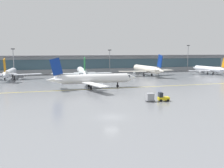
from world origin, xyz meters
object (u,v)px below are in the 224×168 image
object	(u,v)px
gate_airplane_1	(10,73)
gate_airplane_3	(147,69)
cargo_dolly_lead	(150,97)
apron_light_mast_3	(188,57)
gate_airplane_2	(82,72)
apron_light_mast_2	(110,60)
taxiing_regional_jet	(94,79)
baggage_tug	(163,97)
apron_light_mast_1	(14,61)
gate_airplane_4	(209,69)

from	to	relation	value
gate_airplane_1	gate_airplane_3	size ratio (longest dim) A/B	0.89
gate_airplane_1	cargo_dolly_lead	xyz separation A→B (m)	(37.07, -57.53, -1.70)
gate_airplane_3	apron_light_mast_3	bearing A→B (deg)	-67.07
gate_airplane_3	gate_airplane_1	bearing A→B (deg)	85.62
gate_airplane_2	apron_light_mast_2	distance (m)	26.34
taxiing_regional_jet	cargo_dolly_lead	bearing A→B (deg)	-70.94
gate_airplane_1	taxiing_regional_jet	distance (m)	44.23
baggage_tug	taxiing_regional_jet	bearing A→B (deg)	123.64
gate_airplane_2	apron_light_mast_3	world-z (taller)	apron_light_mast_3
apron_light_mast_1	gate_airplane_2	bearing A→B (deg)	-29.37
apron_light_mast_1	gate_airplane_4	bearing A→B (deg)	-9.73
taxiing_regional_jet	apron_light_mast_3	size ratio (longest dim) A/B	1.94
gate_airplane_2	apron_light_mast_2	size ratio (longest dim) A/B	2.29
gate_airplane_2	gate_airplane_4	size ratio (longest dim) A/B	1.10
baggage_tug	apron_light_mast_1	world-z (taller)	apron_light_mast_1
apron_light_mast_2	gate_airplane_4	bearing A→B (deg)	-21.40
gate_airplane_4	apron_light_mast_1	size ratio (longest dim) A/B	2.00
apron_light_mast_2	gate_airplane_2	bearing A→B (deg)	-133.07
apron_light_mast_1	apron_light_mast_3	world-z (taller)	apron_light_mast_3
baggage_tug	gate_airplane_2	bearing A→B (deg)	109.57
baggage_tug	apron_light_mast_1	size ratio (longest dim) A/B	0.21
gate_airplane_2	baggage_tug	world-z (taller)	gate_airplane_2
cargo_dolly_lead	gate_airplane_1	bearing A→B (deg)	131.70
gate_airplane_4	apron_light_mast_2	bearing A→B (deg)	65.11
gate_airplane_2	baggage_tug	distance (m)	55.56
apron_light_mast_3	gate_airplane_1	bearing A→B (deg)	-171.05
baggage_tug	apron_light_mast_2	xyz separation A→B (m)	(7.50, 73.57, 6.05)
taxiing_regional_jet	apron_light_mast_2	world-z (taller)	apron_light_mast_2
gate_airplane_3	gate_airplane_4	bearing A→B (deg)	-96.10
baggage_tug	apron_light_mast_3	world-z (taller)	apron_light_mast_3
cargo_dolly_lead	apron_light_mast_1	distance (m)	79.94
baggage_tug	apron_light_mast_2	distance (m)	74.20
cargo_dolly_lead	apron_light_mast_1	size ratio (longest dim) A/B	0.18
apron_light_mast_2	apron_light_mast_1	bearing A→B (deg)	-177.09
gate_airplane_2	apron_light_mast_1	world-z (taller)	apron_light_mast_1
gate_airplane_1	apron_light_mast_3	size ratio (longest dim) A/B	1.82
gate_airplane_2	cargo_dolly_lead	size ratio (longest dim) A/B	12.35
gate_airplane_4	taxiing_regional_jet	size ratio (longest dim) A/B	0.88
gate_airplane_3	apron_light_mast_3	size ratio (longest dim) A/B	2.06
gate_airplane_3	taxiing_regional_jet	xyz separation A→B (m)	(-32.48, -32.22, -0.17)
gate_airplane_3	apron_light_mast_2	xyz separation A→B (m)	(-13.72, 16.92, 3.83)
apron_light_mast_1	apron_light_mast_2	bearing A→B (deg)	2.91
taxiing_regional_jet	baggage_tug	bearing A→B (deg)	-65.24
apron_light_mast_2	apron_light_mast_3	distance (m)	46.92
apron_light_mast_2	cargo_dolly_lead	bearing A→B (deg)	-98.16
gate_airplane_4	taxiing_regional_jet	xyz separation A→B (m)	(-66.43, -30.45, 0.35)
gate_airplane_4	taxiing_regional_jet	distance (m)	73.08
gate_airplane_1	taxiing_regional_jet	bearing A→B (deg)	-137.68
baggage_tug	cargo_dolly_lead	xyz separation A→B (m)	(-2.99, 0.47, 0.16)
apron_light_mast_3	apron_light_mast_2	bearing A→B (deg)	179.14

